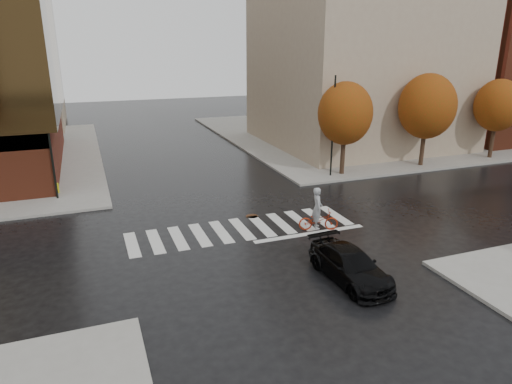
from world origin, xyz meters
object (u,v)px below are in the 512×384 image
(sedan, at_px, (350,265))
(traffic_light_ne, at_px, (333,120))
(traffic_light_nw, at_px, (49,135))
(cyclist, at_px, (318,216))
(fire_hydrant, at_px, (57,187))

(sedan, bearing_deg, traffic_light_ne, 60.47)
(sedan, distance_m, traffic_light_ne, 15.25)
(sedan, relative_size, traffic_light_nw, 0.64)
(cyclist, relative_size, traffic_light_nw, 0.33)
(sedan, distance_m, traffic_light_nw, 18.90)
(cyclist, relative_size, fire_hydrant, 3.48)
(cyclist, height_order, traffic_light_nw, traffic_light_nw)
(cyclist, distance_m, traffic_light_nw, 16.22)
(cyclist, height_order, traffic_light_ne, traffic_light_ne)
(traffic_light_ne, bearing_deg, cyclist, 36.19)
(sedan, height_order, traffic_light_ne, traffic_light_ne)
(sedan, relative_size, fire_hydrant, 6.72)
(sedan, xyz_separation_m, fire_hydrant, (-11.37, 15.84, -0.13))
(traffic_light_nw, height_order, fire_hydrant, traffic_light_nw)
(traffic_light_nw, bearing_deg, sedan, 46.71)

